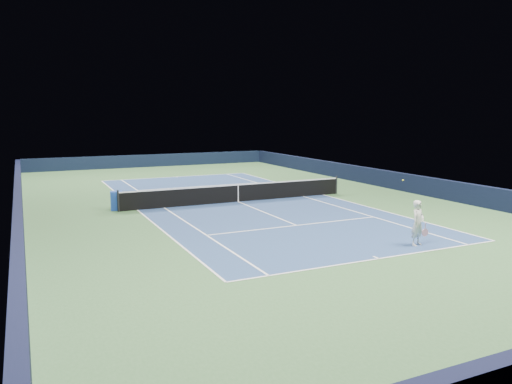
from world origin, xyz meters
name	(u,v)px	position (x,y,z in m)	size (l,w,h in m)	color
ground	(238,202)	(0.00, 0.00, 0.00)	(40.00, 40.00, 0.00)	#355C32
wall_far	(151,161)	(0.00, 19.82, 0.55)	(22.00, 0.35, 1.10)	black
wall_right	(394,181)	(10.82, 0.00, 0.55)	(0.35, 40.00, 1.10)	black
wall_left	(18,208)	(-10.82, 0.00, 0.55)	(0.35, 40.00, 1.10)	black
court_surface	(238,202)	(0.00, 0.00, 0.00)	(10.97, 23.77, 0.01)	navy
baseline_far	(176,177)	(0.00, 11.88, 0.01)	(10.97, 0.08, 0.00)	white
baseline_near	(379,259)	(0.00, -11.88, 0.01)	(10.97, 0.08, 0.00)	white
sideline_doubles_right	(323,195)	(5.49, 0.00, 0.01)	(0.08, 23.77, 0.00)	white
sideline_doubles_left	(137,210)	(-5.49, 0.00, 0.01)	(0.08, 23.77, 0.00)	white
sideline_singles_right	(303,196)	(4.12, 0.00, 0.01)	(0.08, 23.77, 0.00)	white
sideline_singles_left	(164,208)	(-4.12, 0.00, 0.01)	(0.08, 23.77, 0.00)	white
service_line_far	(200,186)	(0.00, 6.40, 0.01)	(8.23, 0.08, 0.00)	white
service_line_near	(297,225)	(0.00, -6.40, 0.01)	(8.23, 0.08, 0.00)	white
center_service_line	(238,202)	(0.00, 0.00, 0.01)	(0.08, 12.80, 0.00)	white
center_mark_far	(177,177)	(0.00, 11.73, 0.01)	(0.08, 0.30, 0.00)	white
center_mark_near	(376,257)	(0.00, -11.73, 0.01)	(0.08, 0.30, 0.00)	white
tennis_net	(238,193)	(0.00, 0.00, 0.50)	(12.90, 0.10, 1.07)	black
sponsor_cube	(117,201)	(-6.40, 0.48, 0.47)	(0.65, 0.61, 0.94)	#1C42A9
tennis_player	(418,223)	(2.36, -11.11, 0.84)	(0.82, 1.31, 2.31)	silver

